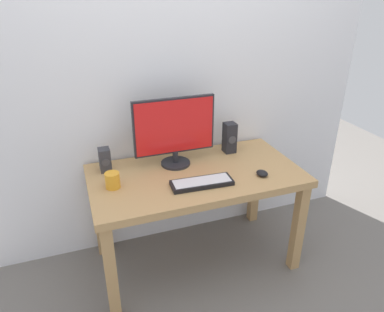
{
  "coord_description": "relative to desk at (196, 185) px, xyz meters",
  "views": [
    {
      "loc": [
        -0.69,
        -1.87,
        1.78
      ],
      "look_at": [
        -0.03,
        0.0,
        0.82
      ],
      "focal_mm": 33.59,
      "sensor_mm": 36.0,
      "label": 1
    }
  ],
  "objects": [
    {
      "name": "speaker_right",
      "position": [
        0.33,
        0.21,
        0.2
      ],
      "size": [
        0.08,
        0.09,
        0.21
      ],
      "color": "#232328",
      "rests_on": "desk"
    },
    {
      "name": "mouse",
      "position": [
        0.37,
        -0.18,
        0.11
      ],
      "size": [
        0.08,
        0.09,
        0.03
      ],
      "primitive_type": "ellipsoid",
      "rotation": [
        0.0,
        0.0,
        0.22
      ],
      "color": "black",
      "rests_on": "desk"
    },
    {
      "name": "speaker_left",
      "position": [
        -0.53,
        0.22,
        0.17
      ],
      "size": [
        0.07,
        0.08,
        0.15
      ],
      "color": "#333338",
      "rests_on": "desk"
    },
    {
      "name": "monitor",
      "position": [
        -0.09,
        0.16,
        0.33
      ],
      "size": [
        0.53,
        0.19,
        0.45
      ],
      "color": "#232328",
      "rests_on": "desk"
    },
    {
      "name": "ground_plane",
      "position": [
        0.0,
        0.0,
        -0.61
      ],
      "size": [
        6.0,
        6.0,
        0.0
      ],
      "primitive_type": "plane",
      "color": "slate"
    },
    {
      "name": "coffee_mug",
      "position": [
        -0.52,
        -0.01,
        0.14
      ],
      "size": [
        0.09,
        0.09,
        0.1
      ],
      "primitive_type": "cylinder",
      "color": "orange",
      "rests_on": "desk"
    },
    {
      "name": "wall_back",
      "position": [
        0.0,
        0.39,
        0.89
      ],
      "size": [
        2.83,
        0.04,
        3.0
      ],
      "primitive_type": "cube",
      "color": "silver",
      "rests_on": "ground_plane"
    },
    {
      "name": "desk",
      "position": [
        0.0,
        0.0,
        0.0
      ],
      "size": [
        1.33,
        0.7,
        0.7
      ],
      "color": "tan",
      "rests_on": "ground_plane"
    },
    {
      "name": "keyboard_primary",
      "position": [
        -0.02,
        -0.16,
        0.11
      ],
      "size": [
        0.38,
        0.15,
        0.03
      ],
      "color": "black",
      "rests_on": "desk"
    }
  ]
}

